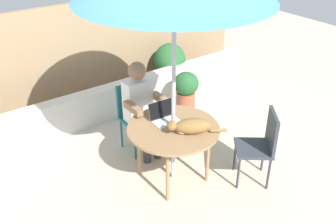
{
  "coord_description": "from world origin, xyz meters",
  "views": [
    {
      "loc": [
        -2.17,
        -2.88,
        2.97
      ],
      "look_at": [
        0.0,
        0.1,
        0.85
      ],
      "focal_mm": 40.92,
      "sensor_mm": 36.0,
      "label": 1
    }
  ],
  "objects_px": {
    "chair_empty": "(262,142)",
    "person_seated": "(141,104)",
    "laptop": "(163,115)",
    "potted_plant_by_chair": "(170,64)",
    "potted_plant_near_fence": "(186,89)",
    "chair_occupied": "(135,111)",
    "patio_table": "(173,132)",
    "cat": "(190,126)"
  },
  "relations": [
    {
      "from": "person_seated",
      "to": "cat",
      "type": "xyz_separation_m",
      "value": [
        0.08,
        -0.87,
        0.09
      ]
    },
    {
      "from": "person_seated",
      "to": "potted_plant_near_fence",
      "type": "xyz_separation_m",
      "value": [
        1.13,
        0.52,
        -0.33
      ]
    },
    {
      "from": "potted_plant_near_fence",
      "to": "chair_occupied",
      "type": "bearing_deg",
      "value": -162.4
    },
    {
      "from": "potted_plant_near_fence",
      "to": "patio_table",
      "type": "bearing_deg",
      "value": -133.64
    },
    {
      "from": "cat",
      "to": "potted_plant_by_chair",
      "type": "xyz_separation_m",
      "value": [
        1.34,
        2.19,
        -0.35
      ]
    },
    {
      "from": "laptop",
      "to": "potted_plant_by_chair",
      "type": "bearing_deg",
      "value": 51.82
    },
    {
      "from": "person_seated",
      "to": "cat",
      "type": "relative_size",
      "value": 2.15
    },
    {
      "from": "chair_empty",
      "to": "potted_plant_near_fence",
      "type": "bearing_deg",
      "value": 79.29
    },
    {
      "from": "chair_empty",
      "to": "person_seated",
      "type": "xyz_separation_m",
      "value": [
        -0.79,
        1.28,
        0.17
      ]
    },
    {
      "from": "laptop",
      "to": "person_seated",
      "type": "bearing_deg",
      "value": 90.31
    },
    {
      "from": "laptop",
      "to": "potted_plant_near_fence",
      "type": "relative_size",
      "value": 0.48
    },
    {
      "from": "patio_table",
      "to": "cat",
      "type": "relative_size",
      "value": 1.8
    },
    {
      "from": "patio_table",
      "to": "laptop",
      "type": "relative_size",
      "value": 3.31
    },
    {
      "from": "chair_empty",
      "to": "person_seated",
      "type": "relative_size",
      "value": 0.73
    },
    {
      "from": "chair_occupied",
      "to": "chair_empty",
      "type": "height_order",
      "value": "same"
    },
    {
      "from": "cat",
      "to": "person_seated",
      "type": "bearing_deg",
      "value": 95.26
    },
    {
      "from": "potted_plant_near_fence",
      "to": "potted_plant_by_chair",
      "type": "xyz_separation_m",
      "value": [
        0.29,
        0.81,
        0.07
      ]
    },
    {
      "from": "patio_table",
      "to": "potted_plant_near_fence",
      "type": "xyz_separation_m",
      "value": [
        1.13,
        1.18,
        -0.28
      ]
    },
    {
      "from": "chair_empty",
      "to": "cat",
      "type": "distance_m",
      "value": 0.86
    },
    {
      "from": "potted_plant_by_chair",
      "to": "laptop",
      "type": "bearing_deg",
      "value": -128.18
    },
    {
      "from": "chair_occupied",
      "to": "chair_empty",
      "type": "relative_size",
      "value": 1.0
    },
    {
      "from": "patio_table",
      "to": "person_seated",
      "type": "xyz_separation_m",
      "value": [
        0.0,
        0.67,
        0.05
      ]
    },
    {
      "from": "person_seated",
      "to": "laptop",
      "type": "height_order",
      "value": "person_seated"
    },
    {
      "from": "chair_occupied",
      "to": "potted_plant_by_chair",
      "type": "relative_size",
      "value": 1.12
    },
    {
      "from": "chair_occupied",
      "to": "laptop",
      "type": "bearing_deg",
      "value": -89.77
    },
    {
      "from": "patio_table",
      "to": "potted_plant_near_fence",
      "type": "height_order",
      "value": "patio_table"
    },
    {
      "from": "chair_occupied",
      "to": "potted_plant_near_fence",
      "type": "relative_size",
      "value": 1.38
    },
    {
      "from": "potted_plant_by_chair",
      "to": "person_seated",
      "type": "bearing_deg",
      "value": -136.85
    },
    {
      "from": "patio_table",
      "to": "potted_plant_by_chair",
      "type": "height_order",
      "value": "potted_plant_by_chair"
    },
    {
      "from": "person_seated",
      "to": "potted_plant_near_fence",
      "type": "height_order",
      "value": "person_seated"
    },
    {
      "from": "chair_occupied",
      "to": "potted_plant_by_chair",
      "type": "bearing_deg",
      "value": 39.55
    },
    {
      "from": "chair_occupied",
      "to": "laptop",
      "type": "height_order",
      "value": "laptop"
    },
    {
      "from": "patio_table",
      "to": "chair_occupied",
      "type": "bearing_deg",
      "value": 90.0
    },
    {
      "from": "laptop",
      "to": "potted_plant_near_fence",
      "type": "distance_m",
      "value": 1.55
    },
    {
      "from": "chair_occupied",
      "to": "chair_empty",
      "type": "distance_m",
      "value": 1.64
    },
    {
      "from": "laptop",
      "to": "potted_plant_by_chair",
      "type": "distance_m",
      "value": 2.31
    },
    {
      "from": "chair_occupied",
      "to": "potted_plant_near_fence",
      "type": "height_order",
      "value": "chair_occupied"
    },
    {
      "from": "chair_empty",
      "to": "laptop",
      "type": "distance_m",
      "value": 1.15
    },
    {
      "from": "patio_table",
      "to": "laptop",
      "type": "distance_m",
      "value": 0.23
    },
    {
      "from": "patio_table",
      "to": "chair_occupied",
      "type": "relative_size",
      "value": 1.15
    },
    {
      "from": "potted_plant_near_fence",
      "to": "potted_plant_by_chair",
      "type": "height_order",
      "value": "potted_plant_by_chair"
    },
    {
      "from": "potted_plant_by_chair",
      "to": "chair_empty",
      "type": "bearing_deg",
      "value": -103.53
    }
  ]
}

